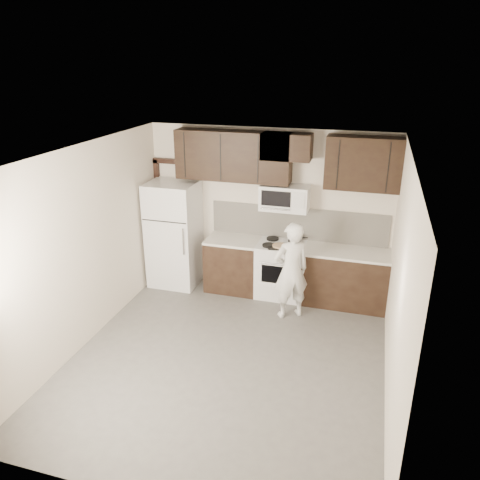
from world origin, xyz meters
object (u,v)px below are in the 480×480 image
at_px(stove, 281,269).
at_px(microwave, 285,198).
at_px(refrigerator, 174,234).
at_px(person, 291,271).

height_order(stove, microwave, microwave).
bearing_deg(refrigerator, microwave, 5.15).
relative_size(stove, person, 0.62).
distance_m(stove, refrigerator, 1.90).
relative_size(refrigerator, person, 1.19).
bearing_deg(person, microwave, -102.53).
bearing_deg(microwave, stove, -89.90).
bearing_deg(stove, refrigerator, -178.49).
bearing_deg(stove, person, -66.27).
distance_m(stove, person, 0.75).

